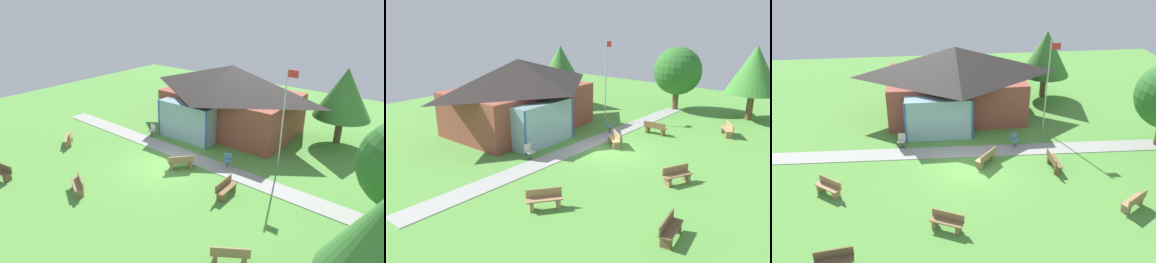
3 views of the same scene
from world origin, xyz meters
TOP-DOWN VIEW (x-y plane):
  - ground_plane at (0.00, 0.00)m, footprint 44.00×44.00m
  - pavilion at (-0.11, 7.27)m, footprint 10.09×7.62m
  - footpath at (0.00, 1.77)m, footprint 23.45×2.09m
  - flagpole at (5.40, 4.02)m, footprint 0.64×0.08m
  - bench_lawn_far_right at (7.30, -4.38)m, footprint 1.50×1.18m
  - bench_front_left at (-6.02, -6.66)m, footprint 1.55×0.64m
  - bench_rear_near_path at (1.02, 0.30)m, footprint 1.33×1.41m
  - bench_mid_left at (-7.18, -1.64)m, footprint 1.45×1.27m
  - bench_front_center at (-1.54, -4.87)m, footprint 1.54×1.06m
  - bench_mid_right at (4.63, -0.53)m, footprint 0.49×1.51m
  - patio_chair_lawn_spare at (3.05, 2.11)m, footprint 0.57×0.57m
  - patio_chair_west at (-3.72, 2.78)m, footprint 0.49×0.49m
  - tree_behind_pavilion_right at (7.01, 9.84)m, footprint 3.67×3.67m

SIDE VIEW (x-z plane):
  - ground_plane at x=0.00m, z-range 0.00..0.00m
  - footpath at x=0.00m, z-range 0.00..0.03m
  - bench_lawn_far_right at x=7.30m, z-range -0.02..0.82m
  - bench_front_left at x=-6.02m, z-range -0.02..0.82m
  - bench_rear_near_path at x=1.02m, z-range -0.02..0.82m
  - bench_mid_left at x=-7.18m, z-range -0.02..0.82m
  - bench_front_center at x=-1.54m, z-range -0.02..0.82m
  - bench_mid_right at x=4.63m, z-range -0.02..0.82m
  - patio_chair_lawn_spare at x=3.05m, z-range -0.01..0.85m
  - patio_chair_west at x=-3.72m, z-range -0.01..0.85m
  - pavilion at x=-0.11m, z-range 0.10..4.89m
  - flagpole at x=5.40m, z-range 0.29..6.21m
  - tree_behind_pavilion_right at x=7.01m, z-range 0.88..5.99m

